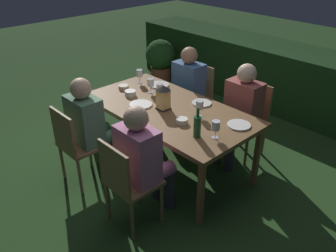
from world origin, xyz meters
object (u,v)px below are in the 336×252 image
(bowl_bread, at_px, (130,93))
(chair_side_right_b, at_px, (248,116))
(dining_table, at_px, (168,112))
(wine_glass_c, at_px, (139,74))
(person_in_rust, at_px, (240,110))
(bowl_dip, at_px, (141,115))
(wine_glass_d, at_px, (160,88))
(wine_glass_e, at_px, (216,126))
(plate_b, at_px, (141,105))
(plate_c, at_px, (202,103))
(lantern_centerpiece, at_px, (163,96))
(person_in_pink, at_px, (144,157))
(wine_glass_b, at_px, (151,83))
(person_in_green, at_px, (91,124))
(person_in_blue, at_px, (185,88))
(potted_plant_by_hedge, at_px, (160,59))
(chair_side_right_a, at_px, (195,95))
(green_bottle_on_table, at_px, (197,126))
(wine_glass_a, at_px, (200,106))
(bowl_salad, at_px, (182,121))
(plate_a, at_px, (159,85))
(bowl_olives, at_px, (124,87))
(chair_side_left_a, at_px, (76,143))
(plate_d, at_px, (239,125))

(bowl_bread, bearing_deg, chair_side_right_b, 45.93)
(dining_table, distance_m, wine_glass_c, 0.80)
(person_in_rust, height_order, bowl_bread, person_in_rust)
(chair_side_right_b, distance_m, person_in_rust, 0.25)
(bowl_dip, bearing_deg, wine_glass_d, 116.12)
(wine_glass_e, bearing_deg, plate_b, -176.79)
(plate_c, xyz_separation_m, bowl_bread, (-0.70, -0.43, 0.02))
(lantern_centerpiece, xyz_separation_m, wine_glass_d, (-0.24, 0.16, -0.03))
(person_in_pink, relative_size, wine_glass_b, 6.80)
(person_in_pink, relative_size, wine_glass_d, 6.80)
(chair_side_right_b, relative_size, person_in_green, 0.76)
(bowl_bread, bearing_deg, person_in_green, -80.62)
(person_in_blue, bearing_deg, plate_c, -30.78)
(wine_glass_b, height_order, potted_plant_by_hedge, wine_glass_b)
(lantern_centerpiece, bearing_deg, chair_side_right_a, 113.76)
(dining_table, bearing_deg, lantern_centerpiece, -99.09)
(green_bottle_on_table, height_order, plate_c, green_bottle_on_table)
(person_in_blue, relative_size, wine_glass_d, 6.80)
(chair_side_right_a, distance_m, wine_glass_a, 1.18)
(bowl_salad, relative_size, bowl_dip, 0.90)
(chair_side_right_a, bearing_deg, plate_a, -100.13)
(wine_glass_c, bearing_deg, bowl_dip, -38.30)
(plate_c, height_order, bowl_olives, bowl_olives)
(chair_side_right_a, distance_m, bowl_bread, 1.03)
(chair_side_right_b, height_order, chair_side_left_a, same)
(wine_glass_c, bearing_deg, bowl_salad, -18.33)
(person_in_pink, xyz_separation_m, wine_glass_c, (-1.17, 0.92, 0.22))
(chair_side_right_a, distance_m, lantern_centerpiece, 1.11)
(wine_glass_a, bearing_deg, green_bottle_on_table, -50.52)
(chair_side_right_a, distance_m, plate_b, 1.11)
(person_in_rust, height_order, plate_b, person_in_rust)
(person_in_green, xyz_separation_m, wine_glass_e, (1.17, 0.57, 0.22))
(chair_side_right_b, bearing_deg, wine_glass_a, -94.75)
(wine_glass_b, height_order, plate_c, wine_glass_b)
(green_bottle_on_table, xyz_separation_m, plate_d, (0.14, 0.44, -0.10))
(person_in_blue, relative_size, potted_plant_by_hedge, 1.47)
(chair_side_right_b, height_order, person_in_rust, person_in_rust)
(bowl_bread, xyz_separation_m, bowl_salad, (0.87, -0.04, -0.00))
(wine_glass_c, distance_m, plate_b, 0.65)
(plate_c, bearing_deg, bowl_olives, -158.10)
(dining_table, distance_m, plate_d, 0.79)
(dining_table, relative_size, plate_c, 8.88)
(chair_side_right_b, height_order, wine_glass_c, wine_glass_c)
(person_in_rust, relative_size, bowl_bread, 9.12)
(chair_side_left_a, distance_m, person_in_green, 0.25)
(dining_table, relative_size, person_in_green, 1.64)
(chair_side_right_b, bearing_deg, bowl_salad, -94.47)
(wine_glass_e, bearing_deg, wine_glass_b, 168.18)
(chair_side_right_a, bearing_deg, person_in_rust, -12.96)
(dining_table, xyz_separation_m, chair_side_right_a, (-0.42, 0.89, -0.20))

